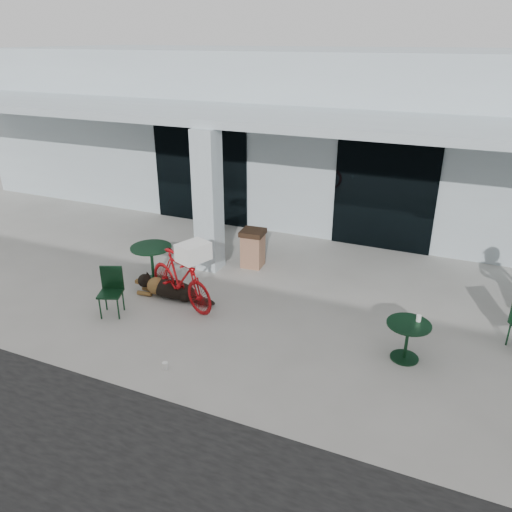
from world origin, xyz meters
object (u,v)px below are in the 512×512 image
at_px(bicycle, 181,279).
at_px(cafe_chair_near, 110,293).
at_px(dog, 171,288).
at_px(cafe_table_far, 407,341).
at_px(trash_receptacle, 253,248).
at_px(cafe_table_near, 152,264).

xyz_separation_m(bicycle, cafe_chair_near, (-1.00, -0.86, -0.09)).
height_order(dog, cafe_table_far, cafe_table_far).
distance_m(cafe_chair_near, trash_receptacle, 3.43).
bearing_deg(dog, bicycle, -29.12).
height_order(bicycle, cafe_table_near, bicycle).
distance_m(cafe_table_near, trash_receptacle, 2.27).
bearing_deg(cafe_table_near, dog, -32.38).
distance_m(dog, cafe_table_near, 0.91).
distance_m(bicycle, cafe_table_far, 4.29).
bearing_deg(cafe_table_far, dog, 176.78).
xyz_separation_m(bicycle, cafe_table_near, (-1.08, 0.62, -0.14)).
bearing_deg(cafe_table_far, trash_receptacle, 148.11).
distance_m(bicycle, dog, 0.48).
relative_size(dog, trash_receptacle, 1.51).
height_order(bicycle, dog, bicycle).
xyz_separation_m(bicycle, cafe_table_far, (4.28, -0.12, -0.22)).
bearing_deg(cafe_chair_near, trash_receptacle, 41.63).
xyz_separation_m(dog, cafe_table_near, (-0.75, 0.48, 0.18)).
bearing_deg(dog, cafe_table_near, 141.83).
xyz_separation_m(dog, cafe_chair_near, (-0.67, -1.00, 0.24)).
distance_m(bicycle, trash_receptacle, 2.27).
bearing_deg(cafe_table_far, bicycle, 178.41).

